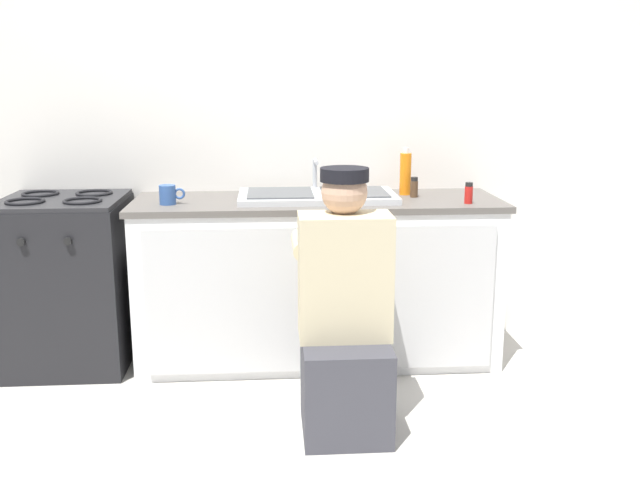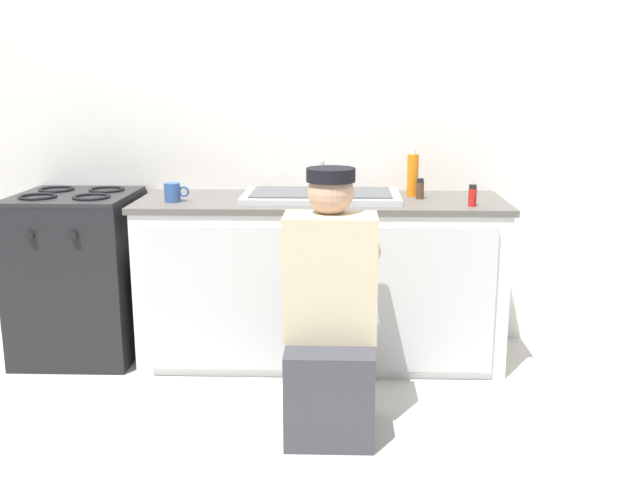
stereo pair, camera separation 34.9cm
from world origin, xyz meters
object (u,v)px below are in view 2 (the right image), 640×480
at_px(coffee_mug, 173,192).
at_px(sink_double_basin, 321,195).
at_px(plumber_person, 330,324).
at_px(spice_bottle_pepper, 420,189).
at_px(soap_bottle_orange, 413,175).
at_px(spice_bottle_red, 472,196).
at_px(stove_range, 80,275).

bearing_deg(coffee_mug, sink_double_basin, 8.39).
height_order(sink_double_basin, plumber_person, plumber_person).
bearing_deg(plumber_person, spice_bottle_pepper, 61.63).
height_order(spice_bottle_pepper, coffee_mug, spice_bottle_pepper).
bearing_deg(soap_bottle_orange, plumber_person, -114.47).
height_order(sink_double_basin, soap_bottle_orange, soap_bottle_orange).
bearing_deg(plumber_person, soap_bottle_orange, 65.53).
bearing_deg(soap_bottle_orange, sink_double_basin, -167.55).
height_order(spice_bottle_red, coffee_mug, spice_bottle_red).
bearing_deg(spice_bottle_pepper, sink_double_basin, -177.89).
relative_size(plumber_person, coffee_mug, 8.76).
height_order(soap_bottle_orange, coffee_mug, soap_bottle_orange).
height_order(sink_double_basin, spice_bottle_pepper, sink_double_basin).
xyz_separation_m(sink_double_basin, plumber_person, (0.06, -0.81, -0.41)).
bearing_deg(spice_bottle_red, coffee_mug, 176.90).
bearing_deg(spice_bottle_pepper, spice_bottle_red, -41.97).
height_order(plumber_person, coffee_mug, plumber_person).
bearing_deg(spice_bottle_red, soap_bottle_orange, 131.68).
relative_size(stove_range, coffee_mug, 7.03).
distance_m(sink_double_basin, coffee_mug, 0.75).
relative_size(spice_bottle_pepper, spice_bottle_red, 1.00).
xyz_separation_m(spice_bottle_red, coffee_mug, (-1.48, 0.08, -0.00)).
height_order(stove_range, spice_bottle_red, spice_bottle_red).
bearing_deg(plumber_person, spice_bottle_red, 42.40).
height_order(soap_bottle_orange, spice_bottle_red, soap_bottle_orange).
relative_size(soap_bottle_orange, spice_bottle_red, 2.38).
xyz_separation_m(sink_double_basin, coffee_mug, (-0.74, -0.11, 0.03)).
bearing_deg(soap_bottle_orange, coffee_mug, -170.01).
distance_m(plumber_person, spice_bottle_red, 1.02).
bearing_deg(spice_bottle_red, plumber_person, -137.60).
bearing_deg(coffee_mug, soap_bottle_orange, 9.99).
height_order(plumber_person, spice_bottle_red, plumber_person).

